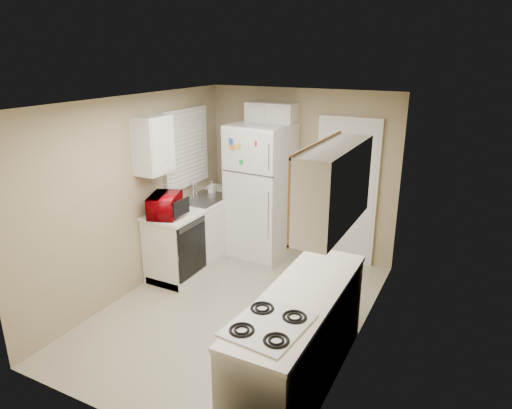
% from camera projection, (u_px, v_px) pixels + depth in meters
% --- Properties ---
extents(floor, '(3.80, 3.80, 0.00)m').
position_uv_depth(floor, '(237.00, 309.00, 5.34)').
color(floor, '#BEB699').
rests_on(floor, ground).
extents(ceiling, '(3.80, 3.80, 0.00)m').
position_uv_depth(ceiling, '(233.00, 101.00, 4.58)').
color(ceiling, white).
rests_on(ceiling, floor).
extents(wall_left, '(3.80, 3.80, 0.00)m').
position_uv_depth(wall_left, '(135.00, 196.00, 5.56)').
color(wall_left, tan).
rests_on(wall_left, floor).
extents(wall_right, '(3.80, 3.80, 0.00)m').
position_uv_depth(wall_right, '(362.00, 236.00, 4.36)').
color(wall_right, tan).
rests_on(wall_right, floor).
extents(wall_back, '(2.80, 2.80, 0.00)m').
position_uv_depth(wall_back, '(300.00, 174.00, 6.56)').
color(wall_back, tan).
rests_on(wall_back, floor).
extents(wall_front, '(2.80, 2.80, 0.00)m').
position_uv_depth(wall_front, '(108.00, 291.00, 3.36)').
color(wall_front, tan).
rests_on(wall_front, floor).
extents(left_counter, '(0.60, 1.80, 0.90)m').
position_uv_depth(left_counter, '(200.00, 232.00, 6.43)').
color(left_counter, silver).
rests_on(left_counter, floor).
extents(dishwasher, '(0.03, 0.58, 0.72)m').
position_uv_depth(dishwasher, '(192.00, 249.00, 5.79)').
color(dishwasher, black).
rests_on(dishwasher, floor).
extents(sink, '(0.54, 0.74, 0.16)m').
position_uv_depth(sink, '(204.00, 202.00, 6.43)').
color(sink, gray).
rests_on(sink, left_counter).
extents(microwave, '(0.57, 0.45, 0.33)m').
position_uv_depth(microwave, '(165.00, 205.00, 5.71)').
color(microwave, '#900007').
rests_on(microwave, left_counter).
extents(soap_bottle, '(0.08, 0.09, 0.18)m').
position_uv_depth(soap_bottle, '(212.00, 187.00, 6.64)').
color(soap_bottle, white).
rests_on(soap_bottle, left_counter).
extents(window_blinds, '(0.10, 0.98, 1.08)m').
position_uv_depth(window_blinds, '(187.00, 148.00, 6.30)').
color(window_blinds, silver).
rests_on(window_blinds, wall_left).
extents(upper_cabinet_left, '(0.30, 0.45, 0.70)m').
position_uv_depth(upper_cabinet_left, '(153.00, 145.00, 5.49)').
color(upper_cabinet_left, silver).
rests_on(upper_cabinet_left, wall_left).
extents(refrigerator, '(0.84, 0.82, 1.93)m').
position_uv_depth(refrigerator, '(261.00, 192.00, 6.49)').
color(refrigerator, silver).
rests_on(refrigerator, floor).
extents(cabinet_over_fridge, '(0.70, 0.30, 0.40)m').
position_uv_depth(cabinet_over_fridge, '(271.00, 117.00, 6.35)').
color(cabinet_over_fridge, silver).
rests_on(cabinet_over_fridge, wall_back).
extents(interior_door, '(0.86, 0.06, 2.08)m').
position_uv_depth(interior_door, '(346.00, 193.00, 6.28)').
color(interior_door, silver).
rests_on(interior_door, floor).
extents(right_counter, '(0.60, 2.00, 0.90)m').
position_uv_depth(right_counter, '(300.00, 339.00, 4.05)').
color(right_counter, silver).
rests_on(right_counter, floor).
extents(stove, '(0.59, 0.70, 0.79)m').
position_uv_depth(stove, '(268.00, 380.00, 3.62)').
color(stove, silver).
rests_on(stove, floor).
extents(upper_cabinet_right, '(0.30, 1.20, 0.70)m').
position_uv_depth(upper_cabinet_right, '(335.00, 187.00, 3.81)').
color(upper_cabinet_right, silver).
rests_on(upper_cabinet_right, wall_right).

